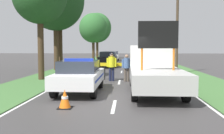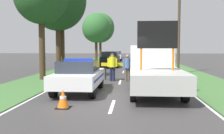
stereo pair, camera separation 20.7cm
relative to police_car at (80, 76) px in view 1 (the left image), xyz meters
The scene contains 21 objects.
ground_plane 2.12m from the police_car, 29.36° to the right, with size 160.00×160.00×0.00m, color #3D3A3A.
lane_markings 18.13m from the police_car, 84.56° to the left, with size 6.77×70.23×0.01m.
grass_verge_left 19.33m from the police_car, 99.78° to the left, with size 3.13×120.00×0.03m.
grass_verge_right 20.20m from the police_car, 70.57° to the left, with size 3.13×120.00×0.03m.
police_car is the anchor object (origin of this frame).
work_truck 3.51m from the police_car, 11.44° to the left, with size 2.18×6.35×3.14m.
road_barrier 5.12m from the police_car, 68.50° to the left, with size 2.82×0.08×1.09m.
police_officer 4.38m from the police_car, 73.77° to the left, with size 0.62×0.39×1.72m.
pedestrian_civilian 4.51m from the police_car, 61.50° to the left, with size 0.59×0.37×1.64m.
traffic_cone_near_police 3.35m from the police_car, 96.25° to the left, with size 0.39×0.39×0.54m.
traffic_cone_centre_front 3.20m from the police_car, 88.78° to the right, with size 0.47×0.47×0.64m.
traffic_cone_near_truck 5.52m from the police_car, 99.15° to the left, with size 0.38×0.38×0.53m.
queued_car_hatch_blue 10.61m from the police_car, 71.74° to the left, with size 1.73×4.23×1.59m.
queued_car_sedan_black 15.93m from the police_car, 89.42° to the left, with size 1.86×4.20×1.62m.
queued_car_suv_grey 22.19m from the police_car, 90.29° to the left, with size 1.79×4.66×1.57m.
queued_car_van_white 28.91m from the police_car, 90.02° to the left, with size 1.76×4.70×1.50m.
roadside_tree_near_right 13.40m from the police_car, 110.13° to the left, with size 5.13×5.13×8.95m.
roadside_tree_mid_left 13.75m from the police_car, 108.16° to the left, with size 3.45×3.45×7.33m.
roadside_tree_mid_right 28.61m from the police_car, 96.07° to the left, with size 4.28×4.28×7.27m.
roadside_tree_far_left 36.58m from the police_car, 95.21° to the left, with size 5.14×5.14×8.34m.
utility_pole 11.00m from the police_car, 55.17° to the left, with size 1.20×0.20×7.90m.
Camera 1 is at (0.45, -10.86, 2.07)m, focal length 42.00 mm.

